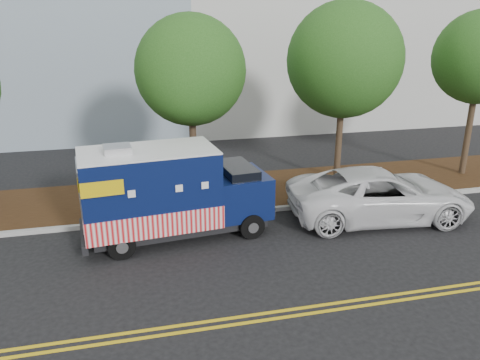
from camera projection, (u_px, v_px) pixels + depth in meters
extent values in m
plane|color=black|center=(187.00, 237.00, 14.72)|extent=(120.00, 120.00, 0.00)
cube|color=#9E9E99|center=(182.00, 218.00, 15.98)|extent=(120.00, 0.18, 0.15)
cube|color=black|center=(175.00, 196.00, 17.91)|extent=(120.00, 4.00, 0.15)
cube|color=gold|center=(212.00, 321.00, 10.62)|extent=(120.00, 0.10, 0.01)
cube|color=gold|center=(214.00, 328.00, 10.39)|extent=(120.00, 0.10, 0.01)
cylinder|color=#38281C|center=(193.00, 149.00, 17.46)|extent=(0.26, 0.26, 3.80)
sphere|color=#1C4A14|center=(191.00, 70.00, 16.52)|extent=(3.93, 3.93, 3.93)
cylinder|color=#38281C|center=(339.00, 137.00, 19.09)|extent=(0.26, 0.26, 3.88)
sphere|color=#1C4A14|center=(344.00, 60.00, 18.09)|extent=(4.49, 4.49, 4.49)
cylinder|color=#38281C|center=(469.00, 130.00, 19.76)|extent=(0.26, 0.26, 4.11)
sphere|color=#1C4A14|center=(480.00, 57.00, 18.78)|extent=(3.74, 3.74, 3.74)
cube|color=#473828|center=(132.00, 189.00, 15.41)|extent=(0.06, 0.06, 2.40)
cube|color=black|center=(179.00, 223.00, 14.75)|extent=(5.45, 2.36, 0.26)
cube|color=#091440|center=(150.00, 188.00, 14.05)|extent=(4.18, 2.59, 2.27)
cube|color=red|center=(151.00, 212.00, 14.32)|extent=(4.22, 2.65, 0.71)
cube|color=white|center=(147.00, 151.00, 13.68)|extent=(4.18, 2.59, 0.06)
cube|color=#B7B7BA|center=(117.00, 149.00, 13.37)|extent=(0.83, 0.83, 0.21)
cube|color=#091440|center=(238.00, 193.00, 15.12)|extent=(1.91, 2.20, 1.32)
cube|color=black|center=(237.00, 174.00, 14.90)|extent=(1.14, 1.93, 0.61)
cube|color=black|center=(263.00, 202.00, 15.55)|extent=(0.28, 1.89, 0.28)
cube|color=black|center=(84.00, 236.00, 13.83)|extent=(0.40, 2.13, 0.26)
cube|color=#B7B7BA|center=(80.00, 194.00, 13.40)|extent=(0.22, 1.69, 1.79)
cube|color=#B7B7BA|center=(153.00, 174.00, 15.13)|extent=(1.69, 0.22, 1.04)
cube|color=#E2BA0B|center=(102.00, 189.00, 12.43)|extent=(1.13, 0.14, 0.42)
cube|color=#E2BA0B|center=(97.00, 165.00, 14.44)|extent=(1.13, 0.14, 0.42)
cylinder|color=black|center=(252.00, 226.00, 14.55)|extent=(0.82, 0.35, 0.79)
cylinder|color=black|center=(232.00, 204.00, 16.27)|extent=(0.82, 0.35, 0.79)
cylinder|color=black|center=(122.00, 246.00, 13.29)|extent=(0.82, 0.35, 0.79)
cylinder|color=black|center=(115.00, 220.00, 15.01)|extent=(0.82, 0.35, 0.79)
imported|color=silver|center=(380.00, 194.00, 15.88)|extent=(6.44, 3.46, 1.72)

